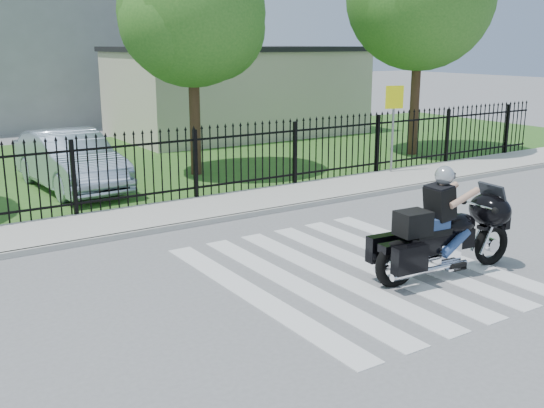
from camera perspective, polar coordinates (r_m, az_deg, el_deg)
ground at (r=11.19m, az=7.19°, el=-5.98°), size 120.00×120.00×0.00m
crosswalk at (r=11.19m, az=7.19°, el=-5.95°), size 5.00×5.50×0.01m
sidewalk at (r=15.14m, az=-5.09°, el=-0.30°), size 40.00×2.00×0.12m
curb at (r=14.30m, az=-3.19°, el=-1.14°), size 40.00×0.12×0.12m
grass_strip at (r=21.45m, az=-13.98°, el=3.52°), size 40.00×12.00×0.02m
iron_fence at (r=15.83m, az=-6.87°, el=3.42°), size 26.00×0.04×1.80m
tree_mid at (r=18.92m, az=-7.21°, el=16.61°), size 4.20×4.20×6.78m
building_low at (r=27.76m, az=-3.14°, el=9.89°), size 10.00×6.00×3.50m
building_low_roof at (r=27.68m, az=-3.20°, el=13.71°), size 10.20×6.20×0.20m
motorcycle_rider at (r=11.05m, az=15.11°, el=-2.30°), size 2.94×1.05×1.94m
parked_car at (r=17.88m, az=-17.63°, el=3.77°), size 1.96×4.84×1.56m
traffic_sign at (r=19.06m, az=10.87°, el=8.21°), size 0.54×0.21×2.53m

